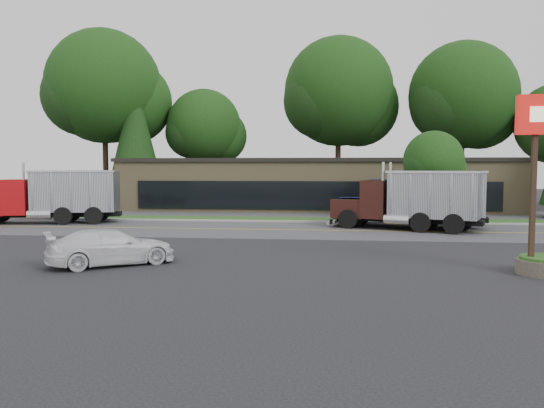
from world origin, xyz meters
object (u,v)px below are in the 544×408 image
Objects in this scene: dump_truck_maroon at (414,198)px; dump_truck_red at (56,195)px; dump_truck_blue at (419,197)px; rally_car at (111,247)px.

dump_truck_red is at bearing 18.39° from dump_truck_maroon.
dump_truck_blue is 1.93× the size of rally_car.
dump_truck_red is 2.00× the size of rally_car.
dump_truck_red and dump_truck_maroon have the same top height.
dump_truck_blue is 1.03× the size of dump_truck_maroon.
dump_truck_blue is 1.42m from dump_truck_maroon.
rally_car is (9.41, -13.47, -1.15)m from dump_truck_red.
dump_truck_maroon is (22.11, -1.18, -0.00)m from dump_truck_red.
dump_truck_blue is at bearing -79.35° from rally_car.
dump_truck_red is at bearing -0.36° from rally_car.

